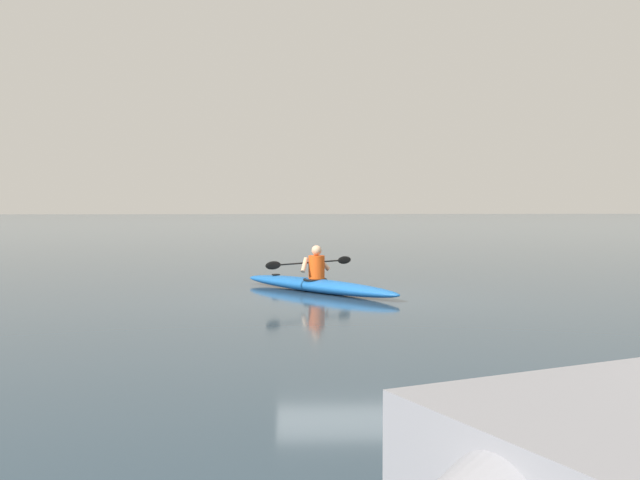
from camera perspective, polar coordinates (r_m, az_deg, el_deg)
The scene contains 3 objects.
ground_plane at distance 15.68m, azimuth 1.44°, elevation -4.18°, with size 160.00×160.00×0.00m, color #283D4C.
kayak at distance 16.56m, azimuth -0.18°, elevation -3.29°, with size 3.39×3.86×0.28m.
kayaker at distance 16.55m, azimuth -0.31°, elevation -1.78°, with size 1.87×1.59×0.70m.
Camera 1 is at (1.04, 15.52, 1.98)m, focal length 44.41 mm.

